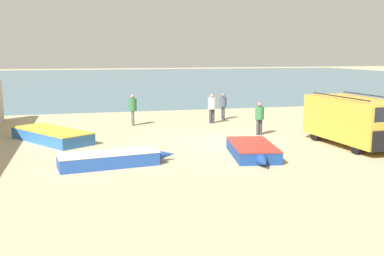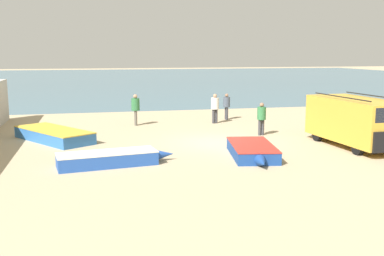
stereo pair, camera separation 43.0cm
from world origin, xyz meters
TOP-DOWN VIEW (x-y plane):
  - ground_plane at (0.00, 0.00)m, footprint 200.00×200.00m
  - sea_water at (0.00, 52.00)m, footprint 120.00×80.00m
  - parked_van at (5.70, -2.10)m, footprint 2.48×5.12m
  - fishing_rowboat_0 at (-7.62, 2.32)m, footprint 4.03×5.19m
  - fishing_rowboat_1 at (0.51, -3.02)m, footprint 2.16×4.12m
  - fishing_rowboat_2 at (-5.09, -3.18)m, footprint 4.48×1.73m
  - fisherman_0 at (-3.29, 5.88)m, footprint 0.47×0.47m
  - fisherman_1 at (2.59, 1.37)m, footprint 0.44×0.44m
  - fisherman_2 at (1.34, 5.62)m, footprint 0.46×0.46m
  - fisherman_3 at (2.45, 6.90)m, footprint 0.43×0.43m

SIDE VIEW (x-z plane):
  - ground_plane at x=0.00m, z-range 0.00..0.00m
  - sea_water at x=0.00m, z-range 0.00..0.01m
  - fishing_rowboat_1 at x=0.51m, z-range 0.00..0.50m
  - fishing_rowboat_2 at x=-5.09m, z-range 0.00..0.52m
  - fishing_rowboat_0 at x=-7.62m, z-range 0.00..0.55m
  - fisherman_3 at x=2.45m, z-range 0.16..1.78m
  - fisherman_1 at x=2.59m, z-range 0.16..1.82m
  - fisherman_2 at x=1.34m, z-range 0.17..1.92m
  - fisherman_0 at x=-3.29m, z-range 0.18..1.96m
  - parked_van at x=5.70m, z-range 0.05..2.31m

